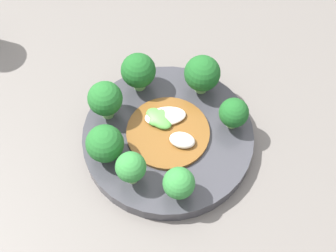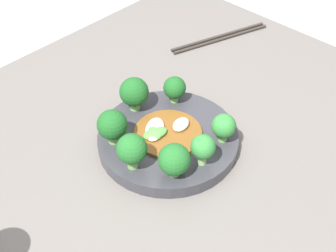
% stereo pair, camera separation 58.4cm
% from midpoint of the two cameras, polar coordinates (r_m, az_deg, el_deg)
% --- Properties ---
extents(plate, '(0.24, 0.24, 0.02)m').
position_cam_midpoint_polar(plate, '(0.69, -14.32, -16.21)').
color(plate, '#333338').
rests_on(plate, table).
extents(broccoli_southeast, '(0.04, 0.04, 0.05)m').
position_cam_midpoint_polar(broccoli_southeast, '(0.63, -6.73, -15.64)').
color(broccoli_southeast, '#70A356').
rests_on(broccoli_southeast, plate).
extents(broccoli_north, '(0.05, 0.05, 0.06)m').
position_cam_midpoint_polar(broccoli_north, '(0.70, -18.78, -8.88)').
color(broccoli_north, '#7AAD5B').
rests_on(broccoli_north, plate).
extents(broccoli_northeast, '(0.04, 0.04, 0.05)m').
position_cam_midpoint_polar(broccoli_northeast, '(0.70, -12.56, -8.13)').
color(broccoli_northeast, '#7AAD5B').
rests_on(broccoli_northeast, plate).
extents(broccoli_southwest, '(0.05, 0.05, 0.06)m').
position_cam_midpoint_polar(broccoli_southwest, '(0.61, -15.77, -21.33)').
color(broccoli_southwest, '#7AAD5B').
rests_on(broccoli_southwest, plate).
extents(broccoli_west, '(0.05, 0.05, 0.06)m').
position_cam_midpoint_polar(broccoli_west, '(0.63, -21.72, -19.06)').
color(broccoli_west, '#70A356').
rests_on(broccoli_west, plate).
extents(broccoli_northwest, '(0.05, 0.05, 0.06)m').
position_cam_midpoint_polar(broccoli_northwest, '(0.67, -23.24, -14.51)').
color(broccoli_northwest, '#70A356').
rests_on(broccoli_northwest, plate).
extents(broccoli_south, '(0.04, 0.04, 0.06)m').
position_cam_midpoint_polar(broccoli_south, '(0.60, -10.95, -19.54)').
color(broccoli_south, '#89B76B').
rests_on(broccoli_south, plate).
extents(stirfry_center, '(0.12, 0.12, 0.02)m').
position_cam_midpoint_polar(stirfry_center, '(0.67, -15.07, -15.33)').
color(stirfry_center, brown).
rests_on(stirfry_center, plate).
extents(chopsticks, '(0.24, 0.10, 0.01)m').
position_cam_midpoint_polar(chopsticks, '(0.90, -2.80, 2.17)').
color(chopsticks, '#2D2823').
rests_on(chopsticks, table).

